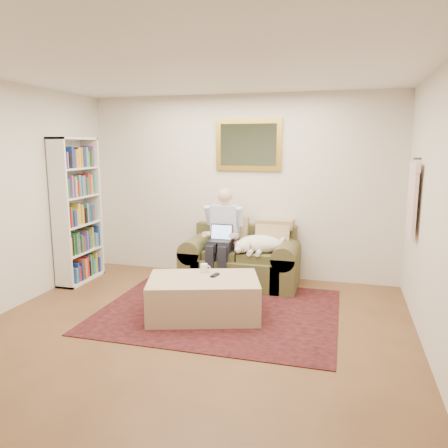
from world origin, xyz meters
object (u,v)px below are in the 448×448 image
at_px(coffee_mug, 204,268).
at_px(ottoman, 204,297).
at_px(laptop, 220,237).
at_px(bookshelf, 77,211).
at_px(sleeping_dog, 260,244).
at_px(seated_man, 222,238).
at_px(sofa, 241,265).

bearing_deg(coffee_mug, ottoman, -73.44).
bearing_deg(laptop, bookshelf, -172.45).
height_order(sleeping_dog, ottoman, sleeping_dog).
xyz_separation_m(seated_man, coffee_mug, (0.04, -0.88, -0.17)).
bearing_deg(bookshelf, coffee_mug, -15.32).
relative_size(laptop, sleeping_dog, 0.47).
distance_m(sleeping_dog, bookshelf, 2.57).
xyz_separation_m(ottoman, bookshelf, (-2.10, 0.78, 0.78)).
xyz_separation_m(sleeping_dog, bookshelf, (-2.51, -0.39, 0.40)).
height_order(ottoman, coffee_mug, coffee_mug).
height_order(sleeping_dog, coffee_mug, sleeping_dog).
bearing_deg(sleeping_dog, bookshelf, -171.18).
height_order(laptop, bookshelf, bookshelf).
xyz_separation_m(sleeping_dog, coffee_mug, (-0.48, -0.94, -0.11)).
distance_m(ottoman, coffee_mug, 0.36).
xyz_separation_m(sofa, laptop, (-0.24, -0.20, 0.42)).
bearing_deg(laptop, coffee_mug, -87.44).
distance_m(sofa, bookshelf, 2.39).
bearing_deg(sleeping_dog, laptop, -166.36).
distance_m(ottoman, bookshelf, 2.37).
bearing_deg(sleeping_dog, sofa, 164.26).
height_order(seated_man, laptop, seated_man).
distance_m(sofa, ottoman, 1.26).
height_order(ottoman, bookshelf, bookshelf).
distance_m(sleeping_dog, coffee_mug, 1.06).
relative_size(sofa, laptop, 5.15).
bearing_deg(sofa, bookshelf, -168.12).
bearing_deg(sleeping_dog, seated_man, -172.87).
xyz_separation_m(seated_man, ottoman, (0.10, -1.11, -0.44)).
bearing_deg(laptop, sofa, 41.02).
relative_size(sofa, coffee_mug, 15.67).
xyz_separation_m(seated_man, sleeping_dog, (0.52, 0.06, -0.06)).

